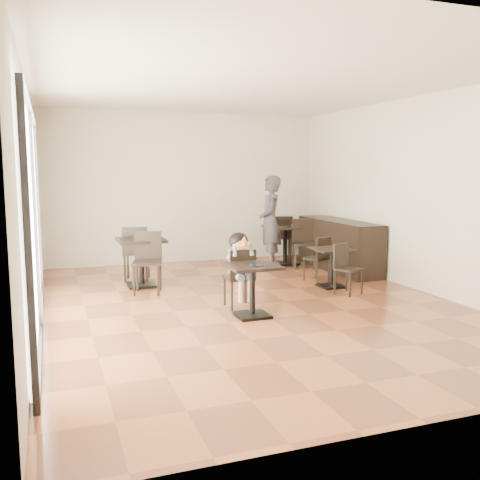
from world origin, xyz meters
name	(u,v)px	position (x,y,z in m)	size (l,w,h in m)	color
floor	(250,305)	(0.00, 0.00, 0.00)	(6.00, 8.00, 0.01)	brown
ceiling	(251,85)	(0.00, 0.00, 3.20)	(6.00, 8.00, 0.01)	silver
wall_back	(184,188)	(0.00, 4.00, 1.60)	(6.00, 0.01, 3.20)	beige
wall_front	(438,225)	(0.00, -4.00, 1.60)	(6.00, 0.01, 3.20)	beige
wall_left	(29,202)	(-3.00, 0.00, 1.60)	(0.01, 8.00, 3.20)	beige
wall_right	(421,194)	(3.00, 0.00, 1.60)	(0.01, 8.00, 3.20)	beige
storefront_window	(32,221)	(-2.97, -0.50, 1.40)	(0.04, 4.50, 2.60)	white
child_table	(252,291)	(-0.20, -0.62, 0.36)	(0.69, 0.69, 0.72)	black
child_chair	(239,278)	(-0.20, -0.07, 0.44)	(0.39, 0.39, 0.87)	black
child	(239,270)	(-0.20, -0.07, 0.55)	(0.39, 0.55, 1.10)	slate
plate	(255,265)	(-0.20, -0.72, 0.73)	(0.24, 0.24, 0.01)	black
pizza_slice	(243,245)	(-0.20, -0.26, 0.95)	(0.25, 0.20, 0.06)	tan
adult_patron	(270,222)	(1.44, 2.65, 0.94)	(0.69, 0.45, 1.88)	#38383D
cafe_table_mid	(332,268)	(1.74, 0.64, 0.34)	(0.64, 0.64, 0.67)	black
cafe_table_left	(142,263)	(-1.31, 1.82, 0.41)	(0.78, 0.78, 0.83)	black
cafe_table_back	(285,245)	(1.91, 2.95, 0.41)	(0.78, 0.78, 0.82)	black
chair_mid_a	(317,259)	(1.74, 1.19, 0.40)	(0.36, 0.36, 0.81)	black
chair_mid_b	(349,270)	(1.74, 0.09, 0.40)	(0.36, 0.36, 0.81)	black
chair_left_a	(137,253)	(-1.31, 2.37, 0.50)	(0.45, 0.45, 1.00)	black
chair_left_b	(147,263)	(-1.31, 1.27, 0.50)	(0.45, 0.45, 1.00)	black
chair_back_a	(282,238)	(2.08, 3.50, 0.49)	(0.44, 0.44, 0.99)	black
chair_back_b	(304,244)	(2.08, 2.40, 0.49)	(0.44, 0.44, 0.99)	black
service_counter	(338,245)	(2.65, 2.00, 0.50)	(0.60, 2.40, 1.00)	black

